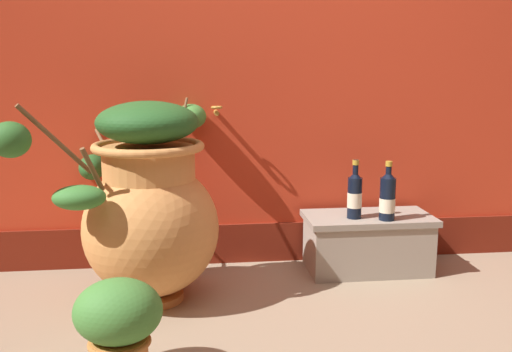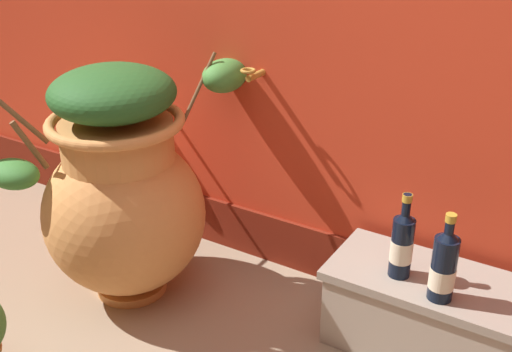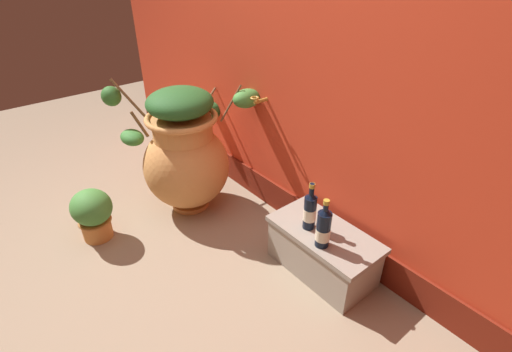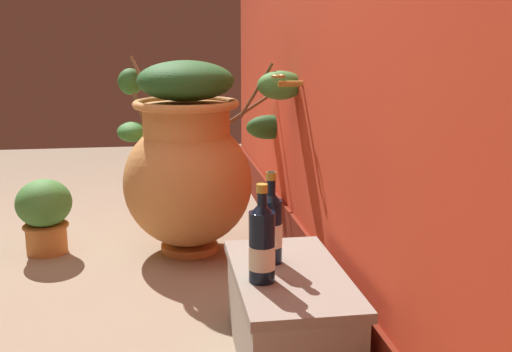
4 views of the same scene
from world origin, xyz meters
The scene contains 6 objects.
back_wall centered at (0.00, 1.20, 1.29)m, with size 4.40×0.33×2.60m.
terracotta_urn centered at (-0.59, 0.65, 0.43)m, with size 0.85×0.87×0.89m.
stone_ledge centered at (0.48, 0.90, 0.16)m, with size 0.63×0.33×0.29m.
wine_bottle_left centered at (0.54, 0.80, 0.41)m, with size 0.08×0.08×0.29m.
wine_bottle_middle centered at (0.39, 0.86, 0.41)m, with size 0.07×0.07×0.29m.
potted_shrub centered at (-0.65, -0.01, 0.20)m, with size 0.29×0.25×0.35m.
Camera 1 is at (-0.41, -1.80, 1.02)m, focal length 40.42 mm.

